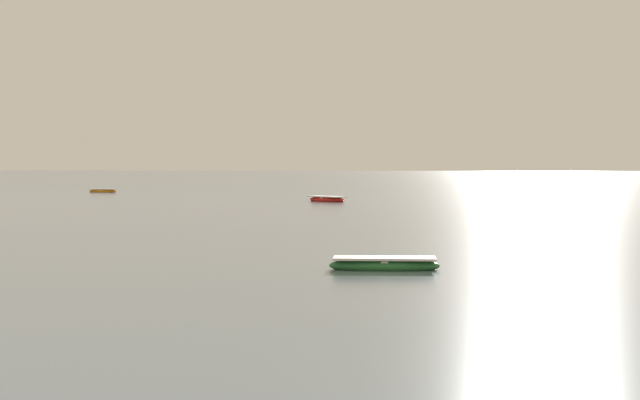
{
  "coord_description": "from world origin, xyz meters",
  "views": [
    {
      "loc": [
        21.95,
        -11.98,
        2.76
      ],
      "look_at": [
        13.65,
        44.87,
        0.74
      ],
      "focal_mm": 57.7,
      "sensor_mm": 36.0,
      "label": 1
    }
  ],
  "objects": [
    {
      "name": "rowboat_moored_1",
      "position": [
        -13.45,
        83.94,
        0.12
      ],
      "size": [
        3.03,
        1.45,
        0.46
      ],
      "rotation": [
        0.0,
        0.0,
        6.12
      ],
      "color": "orange",
      "rests_on": "ground"
    },
    {
      "name": "rowboat_moored_5",
      "position": [
        11.55,
        62.78,
        0.15
      ],
      "size": [
        3.48,
        3.2,
        0.56
      ],
      "rotation": [
        0.0,
        0.0,
        5.58
      ],
      "color": "red",
      "rests_on": "ground"
    },
    {
      "name": "rowboat_moored_4",
      "position": [
        19.75,
        14.75,
        0.12
      ],
      "size": [
        2.98,
        1.25,
        0.46
      ],
      "rotation": [
        0.0,
        0.0,
        0.09
      ],
      "color": "#23602D",
      "rests_on": "ground"
    }
  ]
}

